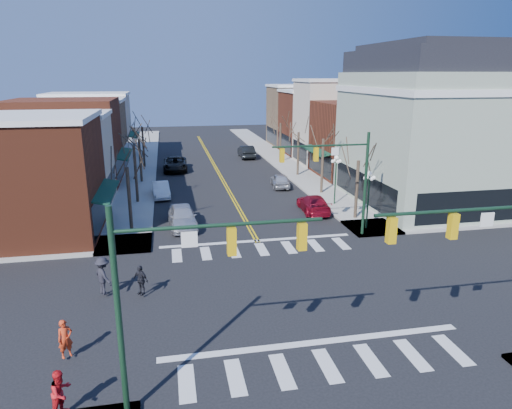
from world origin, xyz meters
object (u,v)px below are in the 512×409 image
lamppost_corner (369,190)px  pedestrian_red_a (65,339)px  car_right_far (246,152)px  lamppost_midblock (336,172)px  car_left_far (175,164)px  car_right_near (313,204)px  pedestrian_dark_a (141,280)px  car_left_near (182,217)px  car_right_mid (280,180)px  pedestrian_dark_b (103,276)px  pedestrian_red_b (61,393)px  victorian_corner (433,126)px  car_left_mid (161,190)px

lamppost_corner → pedestrian_red_a: 22.04m
car_right_far → lamppost_midblock: bearing=98.3°
car_left_far → car_right_near: 21.76m
car_left_far → pedestrian_dark_a: 31.52m
car_left_near → lamppost_midblock: bearing=11.4°
car_left_near → pedestrian_dark_a: size_ratio=3.13×
car_right_near → car_right_far: 25.85m
car_right_mid → pedestrian_dark_b: 25.30m
car_left_far → pedestrian_red_a: bearing=-96.9°
car_right_mid → pedestrian_dark_a: size_ratio=2.63×
lamppost_corner → car_left_near: size_ratio=0.89×
car_right_mid → car_right_far: bearing=-82.5°
car_left_near → pedestrian_red_a: size_ratio=3.06×
pedestrian_dark_a → lamppost_corner: bearing=66.8°
lamppost_corner → pedestrian_red_b: lamppost_corner is taller
lamppost_midblock → pedestrian_red_b: size_ratio=2.67×
car_left_near → pedestrian_dark_a: bearing=-106.3°
victorian_corner → car_right_mid: (-11.29, 7.78, -5.96)m
lamppost_midblock → car_right_far: bearing=98.0°
lamppost_corner → pedestrian_red_b: 23.67m
car_left_far → pedestrian_red_b: pedestrian_red_b is taller
pedestrian_red_a → pedestrian_dark_a: pedestrian_red_a is taller
pedestrian_red_b → car_left_mid: bearing=27.5°
car_left_near → car_right_far: (9.60, 27.65, 0.00)m
pedestrian_red_a → car_left_mid: bearing=50.0°
car_left_mid → pedestrian_red_a: 24.81m
pedestrian_red_b → pedestrian_dark_a: size_ratio=1.05×
car_left_far → pedestrian_dark_a: (-2.50, -31.42, 0.12)m
pedestrian_red_b → car_left_far: bearing=27.1°
car_left_far → car_right_near: car_left_far is taller
lamppost_midblock → pedestrian_dark_b: (-17.33, -13.56, -1.83)m
car_left_far → pedestrian_red_b: bearing=-95.5°
lamppost_corner → pedestrian_dark_b: 18.80m
victorian_corner → pedestrian_dark_a: 27.93m
lamppost_midblock → pedestrian_red_b: bearing=-128.5°
victorian_corner → car_right_far: (-11.70, 24.80, -5.83)m
car_left_mid → lamppost_corner: bearing=-44.3°
victorian_corner → pedestrian_red_b: bearing=-140.1°
lamppost_midblock → car_right_mid: lamppost_midblock is taller
lamppost_corner → victorian_corner: bearing=35.9°
lamppost_midblock → car_right_mid: (-2.99, 7.28, -2.27)m
car_right_mid → pedestrian_dark_a: 24.65m
pedestrian_dark_a → pedestrian_dark_b: pedestrian_dark_b is taller
car_right_mid → pedestrian_red_a: size_ratio=2.57×
victorian_corner → car_left_mid: 24.46m
pedestrian_dark_b → car_right_mid: bearing=-70.0°
lamppost_corner → car_left_mid: 19.16m
pedestrian_dark_b → pedestrian_red_b: bearing=142.6°
lamppost_corner → pedestrian_dark_a: 17.32m
car_left_far → car_right_mid: (10.01, -10.18, -0.11)m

